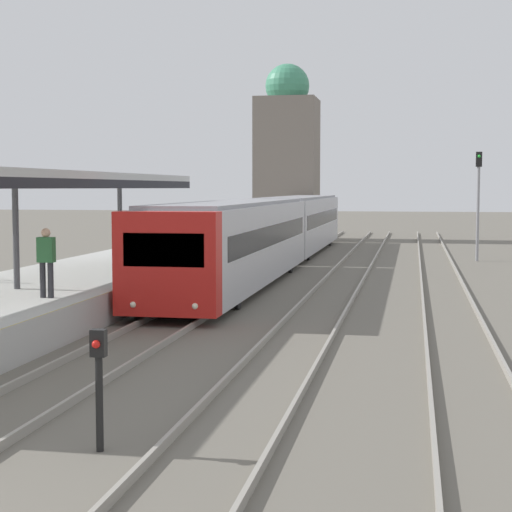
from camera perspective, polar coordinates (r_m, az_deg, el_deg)
platform_canopy at (r=22.89m, az=-15.70°, el=5.15°), size 4.00×19.94×3.04m
person_on_platform at (r=20.92m, az=-13.81°, el=-0.15°), size 0.40×0.22×1.66m
train_near at (r=37.79m, az=1.22°, el=1.84°), size 2.68×34.02×3.01m
signal_post_near at (r=11.51m, az=-10.44°, el=-7.83°), size 0.20×0.21×1.63m
signal_mast_far at (r=41.72m, az=14.60°, el=4.10°), size 0.28×0.29×5.16m
distant_domed_building at (r=57.52m, az=2.09°, el=6.58°), size 4.00×4.00×11.68m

